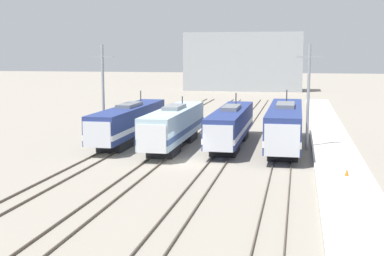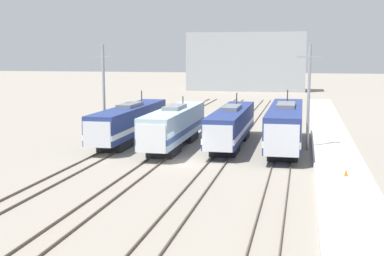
{
  "view_description": "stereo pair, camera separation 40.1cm",
  "coord_description": "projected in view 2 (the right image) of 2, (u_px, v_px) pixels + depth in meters",
  "views": [
    {
      "loc": [
        8.97,
        -42.24,
        9.0
      ],
      "look_at": [
        -0.2,
        3.59,
        2.4
      ],
      "focal_mm": 50.0,
      "sensor_mm": 36.0,
      "label": 1
    },
    {
      "loc": [
        9.36,
        -42.16,
        9.0
      ],
      "look_at": [
        -0.2,
        3.59,
        2.4
      ],
      "focal_mm": 50.0,
      "sensor_mm": 36.0,
      "label": 2
    }
  ],
  "objects": [
    {
      "name": "ground_plane",
      "position": [
        185.0,
        163.0,
        44.02
      ],
      "size": [
        400.0,
        400.0,
        0.0
      ],
      "primitive_type": "plane",
      "color": "gray"
    },
    {
      "name": "rail_pair_far_left",
      "position": [
        96.0,
        158.0,
        45.59
      ],
      "size": [
        1.5,
        120.0,
        0.15
      ],
      "color": "#4C4238",
      "rests_on": "ground_plane"
    },
    {
      "name": "rail_pair_center_left",
      "position": [
        155.0,
        161.0,
        44.53
      ],
      "size": [
        1.51,
        120.0,
        0.15
      ],
      "color": "#4C4238",
      "rests_on": "ground_plane"
    },
    {
      "name": "rail_pair_center_right",
      "position": [
        217.0,
        163.0,
        43.48
      ],
      "size": [
        1.51,
        120.0,
        0.15
      ],
      "color": "#4C4238",
      "rests_on": "ground_plane"
    },
    {
      "name": "rail_pair_far_right",
      "position": [
        281.0,
        166.0,
        42.43
      ],
      "size": [
        1.5,
        120.0,
        0.15
      ],
      "color": "#4C4238",
      "rests_on": "ground_plane"
    },
    {
      "name": "locomotive_far_left",
      "position": [
        129.0,
        122.0,
        53.77
      ],
      "size": [
        2.75,
        18.16,
        4.93
      ],
      "color": "black",
      "rests_on": "ground_plane"
    },
    {
      "name": "locomotive_center_left",
      "position": [
        173.0,
        126.0,
        50.43
      ],
      "size": [
        2.76,
        16.44,
        4.62
      ],
      "color": "#232326",
      "rests_on": "ground_plane"
    },
    {
      "name": "locomotive_center_right",
      "position": [
        231.0,
        126.0,
        51.44
      ],
      "size": [
        2.76,
        17.49,
        4.87
      ],
      "color": "black",
      "rests_on": "ground_plane"
    },
    {
      "name": "locomotive_far_right",
      "position": [
        285.0,
        126.0,
        49.69
      ],
      "size": [
        3.04,
        18.24,
        5.29
      ],
      "color": "black",
      "rests_on": "ground_plane"
    },
    {
      "name": "catenary_tower_left",
      "position": [
        104.0,
        91.0,
        53.2
      ],
      "size": [
        2.35,
        0.28,
        9.8
      ],
      "color": "gray",
      "rests_on": "ground_plane"
    },
    {
      "name": "catenary_tower_right",
      "position": [
        309.0,
        95.0,
        49.15
      ],
      "size": [
        2.35,
        0.28,
        9.8
      ],
      "color": "gray",
      "rests_on": "ground_plane"
    },
    {
      "name": "platform",
      "position": [
        340.0,
        167.0,
        41.5
      ],
      "size": [
        4.0,
        120.0,
        0.36
      ],
      "color": "beige",
      "rests_on": "ground_plane"
    },
    {
      "name": "traffic_cone",
      "position": [
        346.0,
        173.0,
        37.68
      ],
      "size": [
        0.3,
        0.3,
        0.51
      ],
      "color": "orange",
      "rests_on": "platform"
    },
    {
      "name": "depot_building",
      "position": [
        246.0,
        62.0,
        127.44
      ],
      "size": [
        27.81,
        8.5,
        13.74
      ],
      "color": "#9EA3A8",
      "rests_on": "ground_plane"
    }
  ]
}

